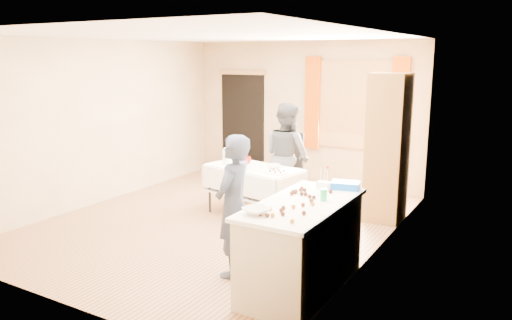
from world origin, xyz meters
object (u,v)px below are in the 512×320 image
Objects in this scene: party_table at (254,187)px; woman at (287,156)px; cabinet at (388,148)px; chair at (286,179)px; counter at (302,246)px; girl at (234,206)px.

woman is (0.23, 0.62, 0.38)m from party_table.
cabinet is 1.90m from chair.
party_table is at bearing 132.37° from counter.
cabinet reaches higher than party_table.
woman reaches higher than chair.
girl reaches higher than chair.
counter is 1.06× the size of girl.
cabinet is 1.51m from woman.
chair reaches higher than counter.
cabinet is 1.92× the size of chair.
counter is at bearing -37.07° from party_table.
cabinet reaches higher than counter.
chair is at bearing -35.66° from woman.
girl is at bearing 129.18° from woman.
party_table is at bearing -153.60° from cabinet.
girl is (-0.78, -0.07, 0.32)m from counter.
cabinet is 1.36× the size of party_table.
cabinet reaches higher than girl.
chair is 0.71× the size of girl.
cabinet is 2.83m from girl.
woman is (-1.38, 2.38, 0.37)m from counter.
chair reaches higher than party_table.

